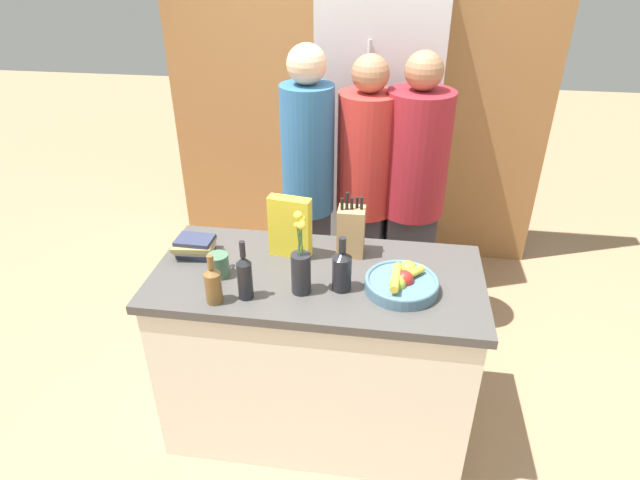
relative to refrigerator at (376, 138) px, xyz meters
The scene contains 16 objects.
ground_plane 1.76m from the refrigerator, 96.91° to the right, with size 14.00×14.00×0.00m, color #A37F5B.
kitchen_island 1.54m from the refrigerator, 96.91° to the right, with size 1.43×0.68×0.89m.
back_wall_wood 0.49m from the refrigerator, 115.66° to the left, with size 2.63×0.12×2.60m.
refrigerator is the anchor object (origin of this frame).
fruit_bowl 1.51m from the refrigerator, 82.80° to the right, with size 0.30×0.30×0.10m.
knife_block 1.24m from the refrigerator, 92.21° to the right, with size 0.12×0.10×0.31m.
flower_vase 1.58m from the refrigerator, 97.94° to the right, with size 0.08×0.08×0.36m.
cereal_box 1.32m from the refrigerator, 103.83° to the right, with size 0.20×0.09×0.28m.
coffee_mug 1.61m from the refrigerator, 111.43° to the right, with size 0.09×0.13×0.10m.
book_stack 1.54m from the refrigerator, 118.92° to the right, with size 0.19×0.17×0.09m.
bottle_oil 1.52m from the refrigerator, 92.16° to the right, with size 0.08×0.08×0.24m.
bottle_vinegar 1.77m from the refrigerator, 108.04° to the right, with size 0.07×0.07×0.21m.
bottle_wine 1.69m from the refrigerator, 104.78° to the right, with size 0.06×0.06×0.26m.
person_at_sink 0.77m from the refrigerator, 115.80° to the right, with size 0.28×0.28×1.71m.
person_in_blue 0.61m from the refrigerator, 92.48° to the right, with size 0.32×0.32×1.65m.
person_in_red_tee 0.65m from the refrigerator, 68.43° to the right, with size 0.35×0.35×1.68m.
Camera 1 is at (0.29, -1.90, 2.17)m, focal length 30.00 mm.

